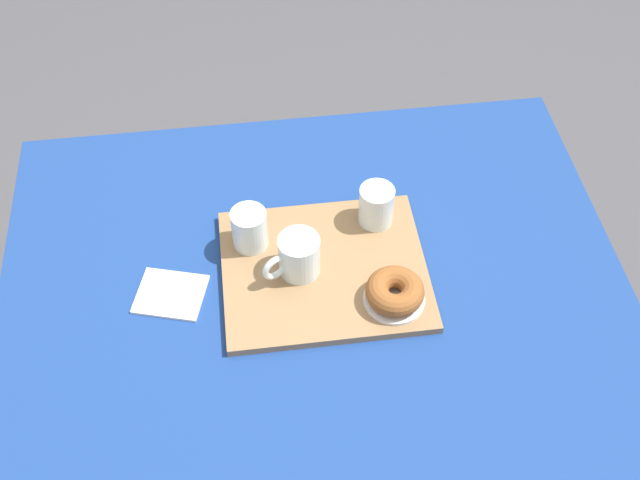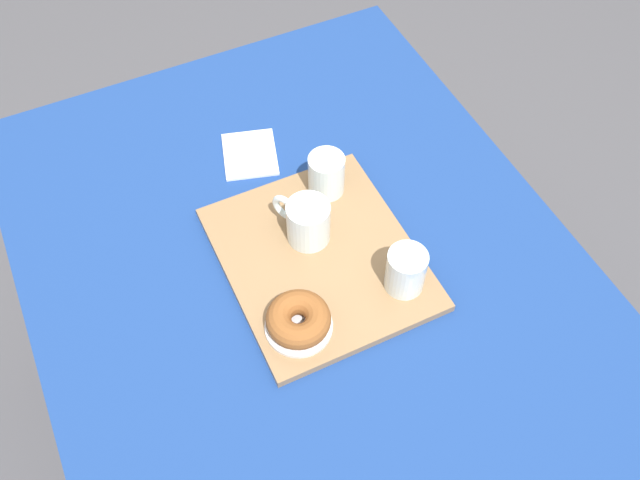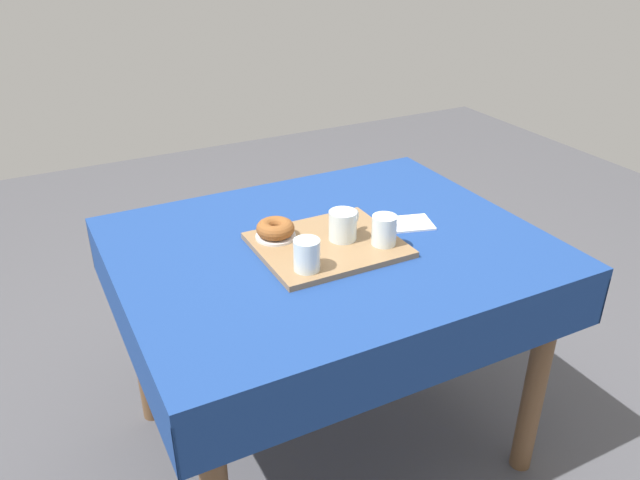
{
  "view_description": "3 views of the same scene",
  "coord_description": "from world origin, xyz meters",
  "px_view_note": "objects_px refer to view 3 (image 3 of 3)",
  "views": [
    {
      "loc": [
        -0.1,
        -0.88,
        1.93
      ],
      "look_at": [
        0.02,
        0.05,
        0.81
      ],
      "focal_mm": 44.57,
      "sensor_mm": 36.0,
      "label": 1
    },
    {
      "loc": [
        0.64,
        -0.27,
        1.77
      ],
      "look_at": [
        0.02,
        0.03,
        0.8
      ],
      "focal_mm": 39.08,
      "sensor_mm": 36.0,
      "label": 2
    },
    {
      "loc": [
        0.74,
        1.37,
        1.56
      ],
      "look_at": [
        0.04,
        0.02,
        0.77
      ],
      "focal_mm": 35.26,
      "sensor_mm": 36.0,
      "label": 3
    }
  ],
  "objects_px": {
    "paper_napkin": "(411,223)",
    "water_glass_far": "(307,257)",
    "tea_mug_left": "(343,226)",
    "serving_tray": "(328,245)",
    "sugar_donut_left": "(275,228)",
    "water_glass_near": "(384,232)",
    "donut_plate_left": "(276,236)",
    "dining_table": "(329,275)"
  },
  "relations": [
    {
      "from": "serving_tray",
      "to": "paper_napkin",
      "type": "bearing_deg",
      "value": -176.85
    },
    {
      "from": "dining_table",
      "to": "serving_tray",
      "type": "xyz_separation_m",
      "value": [
        0.02,
        0.03,
        0.12
      ]
    },
    {
      "from": "water_glass_near",
      "to": "paper_napkin",
      "type": "height_order",
      "value": "water_glass_near"
    },
    {
      "from": "serving_tray",
      "to": "paper_napkin",
      "type": "height_order",
      "value": "serving_tray"
    },
    {
      "from": "tea_mug_left",
      "to": "donut_plate_left",
      "type": "distance_m",
      "value": 0.19
    },
    {
      "from": "tea_mug_left",
      "to": "sugar_donut_left",
      "type": "height_order",
      "value": "tea_mug_left"
    },
    {
      "from": "tea_mug_left",
      "to": "paper_napkin",
      "type": "xyz_separation_m",
      "value": [
        -0.24,
        -0.02,
        -0.05
      ]
    },
    {
      "from": "dining_table",
      "to": "donut_plate_left",
      "type": "relative_size",
      "value": 10.41
    },
    {
      "from": "sugar_donut_left",
      "to": "paper_napkin",
      "type": "relative_size",
      "value": 0.87
    },
    {
      "from": "sugar_donut_left",
      "to": "paper_napkin",
      "type": "xyz_separation_m",
      "value": [
        -0.4,
        0.08,
        -0.04
      ]
    },
    {
      "from": "dining_table",
      "to": "water_glass_far",
      "type": "bearing_deg",
      "value": 44.5
    },
    {
      "from": "dining_table",
      "to": "sugar_donut_left",
      "type": "bearing_deg",
      "value": -24.88
    },
    {
      "from": "tea_mug_left",
      "to": "water_glass_near",
      "type": "height_order",
      "value": "same"
    },
    {
      "from": "tea_mug_left",
      "to": "water_glass_near",
      "type": "xyz_separation_m",
      "value": [
        -0.08,
        0.08,
        -0.0
      ]
    },
    {
      "from": "water_glass_near",
      "to": "water_glass_far",
      "type": "height_order",
      "value": "same"
    },
    {
      "from": "dining_table",
      "to": "donut_plate_left",
      "type": "bearing_deg",
      "value": -24.88
    },
    {
      "from": "serving_tray",
      "to": "water_glass_far",
      "type": "xyz_separation_m",
      "value": [
        0.11,
        0.11,
        0.04
      ]
    },
    {
      "from": "dining_table",
      "to": "donut_plate_left",
      "type": "xyz_separation_m",
      "value": [
        0.14,
        -0.06,
        0.13
      ]
    },
    {
      "from": "donut_plate_left",
      "to": "water_glass_far",
      "type": "bearing_deg",
      "value": 89.96
    },
    {
      "from": "paper_napkin",
      "to": "sugar_donut_left",
      "type": "bearing_deg",
      "value": -10.67
    },
    {
      "from": "serving_tray",
      "to": "water_glass_far",
      "type": "distance_m",
      "value": 0.16
    },
    {
      "from": "paper_napkin",
      "to": "water_glass_far",
      "type": "bearing_deg",
      "value": 16.73
    },
    {
      "from": "donut_plate_left",
      "to": "sugar_donut_left",
      "type": "distance_m",
      "value": 0.02
    },
    {
      "from": "dining_table",
      "to": "serving_tray",
      "type": "bearing_deg",
      "value": 53.46
    },
    {
      "from": "serving_tray",
      "to": "paper_napkin",
      "type": "relative_size",
      "value": 3.12
    },
    {
      "from": "donut_plate_left",
      "to": "sugar_donut_left",
      "type": "xyz_separation_m",
      "value": [
        0.0,
        0.0,
        0.02
      ]
    },
    {
      "from": "dining_table",
      "to": "paper_napkin",
      "type": "xyz_separation_m",
      "value": [
        -0.27,
        0.01,
        0.11
      ]
    },
    {
      "from": "serving_tray",
      "to": "water_glass_far",
      "type": "height_order",
      "value": "water_glass_far"
    },
    {
      "from": "serving_tray",
      "to": "water_glass_near",
      "type": "bearing_deg",
      "value": 149.61
    },
    {
      "from": "water_glass_near",
      "to": "sugar_donut_left",
      "type": "xyz_separation_m",
      "value": [
        0.25,
        -0.17,
        -0.01
      ]
    },
    {
      "from": "donut_plate_left",
      "to": "sugar_donut_left",
      "type": "height_order",
      "value": "sugar_donut_left"
    },
    {
      "from": "water_glass_near",
      "to": "sugar_donut_left",
      "type": "height_order",
      "value": "water_glass_near"
    },
    {
      "from": "water_glass_far",
      "to": "donut_plate_left",
      "type": "height_order",
      "value": "water_glass_far"
    },
    {
      "from": "water_glass_near",
      "to": "donut_plate_left",
      "type": "bearing_deg",
      "value": -34.42
    },
    {
      "from": "donut_plate_left",
      "to": "tea_mug_left",
      "type": "bearing_deg",
      "value": 150.66
    },
    {
      "from": "tea_mug_left",
      "to": "dining_table",
      "type": "bearing_deg",
      "value": -46.49
    },
    {
      "from": "dining_table",
      "to": "tea_mug_left",
      "type": "distance_m",
      "value": 0.17
    },
    {
      "from": "sugar_donut_left",
      "to": "water_glass_near",
      "type": "bearing_deg",
      "value": 145.58
    },
    {
      "from": "tea_mug_left",
      "to": "donut_plate_left",
      "type": "xyz_separation_m",
      "value": [
        0.16,
        -0.09,
        -0.04
      ]
    },
    {
      "from": "serving_tray",
      "to": "donut_plate_left",
      "type": "distance_m",
      "value": 0.15
    },
    {
      "from": "tea_mug_left",
      "to": "serving_tray",
      "type": "bearing_deg",
      "value": -0.05
    },
    {
      "from": "sugar_donut_left",
      "to": "dining_table",
      "type": "bearing_deg",
      "value": 155.12
    }
  ]
}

